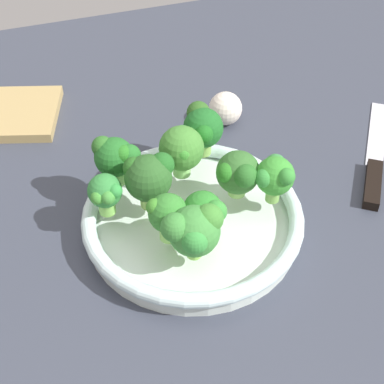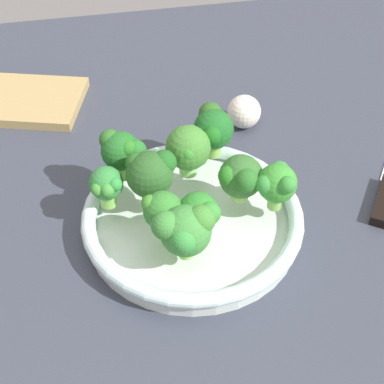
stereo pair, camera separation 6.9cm
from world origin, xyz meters
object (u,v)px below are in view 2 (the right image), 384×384
at_px(broccoli_floret_2, 122,151).
at_px(broccoli_floret_8, 106,185).
at_px(broccoli_floret_0, 213,127).
at_px(broccoli_floret_5, 188,148).
at_px(bowl, 192,218).
at_px(broccoli_floret_7, 162,211).
at_px(broccoli_floret_6, 277,183).
at_px(cutting_board, 12,100).
at_px(garlic_bulb, 244,112).
at_px(broccoli_floret_3, 150,173).
at_px(broccoli_floret_9, 183,230).
at_px(broccoli_floret_4, 241,177).
at_px(broccoli_floret_1, 200,214).

relative_size(broccoli_floret_2, broccoli_floret_8, 1.20).
height_order(broccoli_floret_0, broccoli_floret_5, broccoli_floret_5).
distance_m(bowl, broccoli_floret_7, 0.08).
xyz_separation_m(broccoli_floret_6, broccoli_floret_7, (-0.15, -0.02, -0.00)).
relative_size(cutting_board, garlic_bulb, 4.35).
bearing_deg(broccoli_floret_6, cutting_board, 134.11).
height_order(broccoli_floret_3, garlic_bulb, broccoli_floret_3).
bearing_deg(broccoli_floret_3, broccoli_floret_2, 119.00).
xyz_separation_m(broccoli_floret_0, broccoli_floret_6, (0.06, -0.13, -0.00)).
bearing_deg(broccoli_floret_8, broccoli_floret_0, 26.89).
xyz_separation_m(broccoli_floret_5, garlic_bulb, (0.12, 0.14, -0.05)).
height_order(bowl, garlic_bulb, garlic_bulb).
height_order(broccoli_floret_5, broccoli_floret_8, broccoli_floret_5).
height_order(broccoli_floret_7, broccoli_floret_8, broccoli_floret_7).
bearing_deg(broccoli_floret_9, bowl, 71.39).
height_order(broccoli_floret_7, cutting_board, broccoli_floret_7).
height_order(broccoli_floret_4, broccoli_floret_6, broccoli_floret_6).
distance_m(broccoli_floret_5, cutting_board, 0.38).
relative_size(broccoli_floret_4, broccoli_floret_7, 0.98).
height_order(broccoli_floret_1, broccoli_floret_5, broccoli_floret_5).
relative_size(bowl, broccoli_floret_4, 4.43).
distance_m(broccoli_floret_2, broccoli_floret_5, 0.09).
distance_m(bowl, broccoli_floret_3, 0.09).
relative_size(broccoli_floret_3, broccoli_floret_9, 1.03).
distance_m(broccoli_floret_2, broccoli_floret_4, 0.16).
xyz_separation_m(broccoli_floret_2, broccoli_floret_8, (-0.03, -0.05, -0.01)).
xyz_separation_m(broccoli_floret_3, broccoli_floret_7, (0.00, -0.06, -0.01)).
relative_size(broccoli_floret_5, garlic_bulb, 1.40).
xyz_separation_m(broccoli_floret_2, broccoli_floret_7, (0.03, -0.12, -0.00)).
distance_m(bowl, broccoli_floret_1, 0.08).
distance_m(broccoli_floret_1, cutting_board, 0.47).
distance_m(broccoli_floret_0, garlic_bulb, 0.14).
bearing_deg(broccoli_floret_2, broccoli_floret_3, -61.00).
distance_m(broccoli_floret_0, broccoli_floret_4, 0.10).
xyz_separation_m(broccoli_floret_5, broccoli_floret_7, (-0.05, -0.11, -0.00)).
bearing_deg(bowl, broccoli_floret_1, -90.51).
bearing_deg(garlic_bulb, broccoli_floret_7, -125.02).
bearing_deg(broccoli_floret_2, cutting_board, 122.20).
height_order(broccoli_floret_5, broccoli_floret_7, broccoli_floret_5).
xyz_separation_m(broccoli_floret_2, cutting_board, (-0.17, 0.26, -0.07)).
xyz_separation_m(broccoli_floret_1, broccoli_floret_6, (0.11, 0.03, 0.00)).
bearing_deg(broccoli_floret_6, bowl, 170.40).
bearing_deg(bowl, broccoli_floret_7, -139.93).
bearing_deg(bowl, cutting_board, 125.45).
height_order(broccoli_floret_3, broccoli_floret_7, broccoli_floret_3).
height_order(broccoli_floret_5, cutting_board, broccoli_floret_5).
height_order(bowl, broccoli_floret_8, broccoli_floret_8).
bearing_deg(broccoli_floret_4, broccoli_floret_6, -30.11).
relative_size(broccoli_floret_0, broccoli_floret_5, 0.96).
height_order(broccoli_floret_3, cutting_board, broccoli_floret_3).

